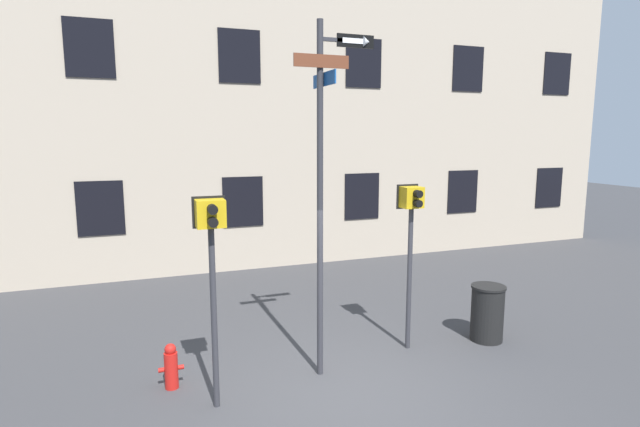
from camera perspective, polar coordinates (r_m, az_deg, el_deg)
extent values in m
plane|color=#38383A|center=(7.28, 3.62, -20.31)|extent=(60.00, 60.00, 0.00)
cube|color=tan|center=(13.54, -9.46, 17.12)|extent=(24.00, 0.60, 11.03)
cube|color=black|center=(12.96, -23.80, 0.54)|extent=(1.06, 0.03, 1.31)
cube|color=black|center=(13.20, -8.79, 1.34)|extent=(1.06, 0.03, 1.31)
cube|color=black|center=(14.28, 4.81, 1.98)|extent=(1.06, 0.03, 1.31)
cube|color=black|center=(16.03, 15.99, 2.42)|extent=(1.06, 0.03, 1.31)
cube|color=black|center=(18.27, 24.70, 2.71)|extent=(1.06, 0.03, 1.31)
cube|color=black|center=(12.99, -24.86, 16.79)|extent=(1.06, 0.03, 1.31)
cube|color=black|center=(13.23, -9.19, 17.32)|extent=(1.06, 0.03, 1.31)
cube|color=black|center=(14.31, 5.01, 16.75)|extent=(1.06, 0.03, 1.31)
cube|color=black|center=(16.06, 16.57, 15.57)|extent=(1.06, 0.03, 1.31)
cube|color=black|center=(18.29, 25.47, 14.22)|extent=(1.06, 0.03, 1.31)
cylinder|color=#2D2D33|center=(7.13, 0.00, 0.87)|extent=(0.09, 0.09, 5.11)
cube|color=#2D2D33|center=(7.27, 2.04, 19.20)|extent=(0.52, 0.05, 0.05)
cube|color=brown|center=(7.08, 0.18, 17.03)|extent=(0.80, 0.02, 0.18)
cube|color=#14478C|center=(7.12, 0.47, 15.07)|extent=(0.02, 0.83, 0.19)
cube|color=black|center=(7.36, 4.07, 19.06)|extent=(0.56, 0.02, 0.18)
cube|color=white|center=(7.33, 3.82, 19.10)|extent=(0.32, 0.01, 0.07)
cone|color=white|center=(7.42, 5.31, 18.97)|extent=(0.10, 0.14, 0.14)
cylinder|color=#2D2D33|center=(6.72, -12.02, -11.73)|extent=(0.08, 0.08, 2.42)
cube|color=gold|center=(6.37, -12.42, 0.00)|extent=(0.36, 0.26, 0.35)
cube|color=black|center=(6.51, -12.59, 0.18)|extent=(0.42, 0.02, 0.41)
cylinder|color=black|center=(6.17, -12.20, 0.47)|extent=(0.12, 0.12, 0.12)
cylinder|color=black|center=(6.20, -12.15, -0.97)|extent=(0.12, 0.12, 0.12)
cylinder|color=#EA4C14|center=(6.23, -12.27, 0.54)|extent=(0.10, 0.01, 0.10)
cylinder|color=#2D2D33|center=(8.46, 10.17, -7.40)|extent=(0.08, 0.08, 2.39)
cube|color=gold|center=(8.19, 10.43, 1.83)|extent=(0.33, 0.26, 0.34)
cube|color=black|center=(8.31, 9.94, 1.94)|extent=(0.39, 0.02, 0.40)
cylinder|color=black|center=(8.02, 11.14, 2.21)|extent=(0.12, 0.12, 0.12)
cylinder|color=black|center=(8.04, 11.11, 1.13)|extent=(0.12, 0.12, 0.12)
cylinder|color=#EA4C14|center=(8.06, 10.94, 2.26)|extent=(0.10, 0.01, 0.10)
cylinder|color=red|center=(7.69, -16.63, -16.80)|extent=(0.19, 0.19, 0.53)
sphere|color=red|center=(7.56, -16.74, -14.64)|extent=(0.16, 0.16, 0.16)
cylinder|color=red|center=(7.68, -17.68, -16.69)|extent=(0.08, 0.07, 0.07)
cylinder|color=red|center=(7.69, -15.60, -16.55)|extent=(0.08, 0.07, 0.07)
cylinder|color=black|center=(9.34, 18.57, -10.84)|extent=(0.56, 0.56, 0.94)
cylinder|color=black|center=(9.19, 18.72, -7.95)|extent=(0.59, 0.59, 0.04)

